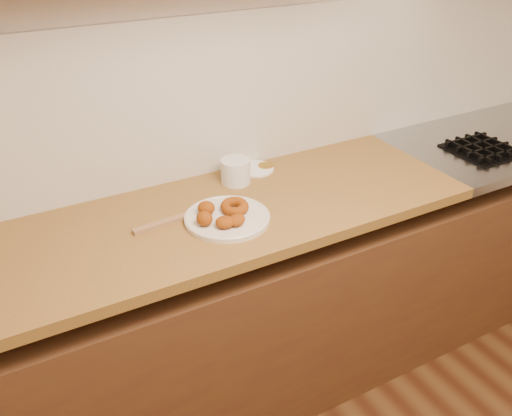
# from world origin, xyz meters

# --- Properties ---
(wall_back) EXTENTS (4.00, 0.02, 2.70)m
(wall_back) POSITION_xyz_m (0.00, 2.00, 1.35)
(wall_back) COLOR #C1B094
(wall_back) RESTS_ON ground
(base_cabinet) EXTENTS (3.60, 0.60, 0.77)m
(base_cabinet) POSITION_xyz_m (0.00, 1.69, 0.39)
(base_cabinet) COLOR #513117
(base_cabinet) RESTS_ON floor
(butcher_block) EXTENTS (2.30, 0.62, 0.04)m
(butcher_block) POSITION_xyz_m (-0.65, 1.69, 0.88)
(butcher_block) COLOR olive
(butcher_block) RESTS_ON base_cabinet
(backsplash) EXTENTS (3.60, 0.02, 0.60)m
(backsplash) POSITION_xyz_m (0.00, 1.99, 1.20)
(backsplash) COLOR beige
(backsplash) RESTS_ON wall_back
(donut_plate) EXTENTS (0.29, 0.29, 0.02)m
(donut_plate) POSITION_xyz_m (-0.41, 1.62, 0.91)
(donut_plate) COLOR silver
(donut_plate) RESTS_ON butcher_block
(ring_donut) EXTENTS (0.10, 0.11, 0.04)m
(ring_donut) POSITION_xyz_m (-0.37, 1.64, 0.93)
(ring_donut) COLOR #8B410C
(ring_donut) RESTS_ON donut_plate
(fried_dough_chunks) EXTENTS (0.16, 0.19, 0.05)m
(fried_dough_chunks) POSITION_xyz_m (-0.46, 1.60, 0.94)
(fried_dough_chunks) COLOR #8B410C
(fried_dough_chunks) RESTS_ON donut_plate
(plastic_tub) EXTENTS (0.14, 0.14, 0.09)m
(plastic_tub) POSITION_xyz_m (-0.26, 1.86, 0.95)
(plastic_tub) COLOR silver
(plastic_tub) RESTS_ON butcher_block
(tub_lid) EXTENTS (0.15, 0.15, 0.01)m
(tub_lid) POSITION_xyz_m (-0.14, 1.91, 0.90)
(tub_lid) COLOR white
(tub_lid) RESTS_ON butcher_block
(brass_jar_lid) EXTENTS (0.08, 0.08, 0.01)m
(brass_jar_lid) POSITION_xyz_m (-0.09, 1.91, 0.91)
(brass_jar_lid) COLOR #AF892B
(brass_jar_lid) RESTS_ON butcher_block
(wooden_utensil) EXTENTS (0.20, 0.04, 0.02)m
(wooden_utensil) POSITION_xyz_m (-0.61, 1.69, 0.91)
(wooden_utensil) COLOR olive
(wooden_utensil) RESTS_ON butcher_block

